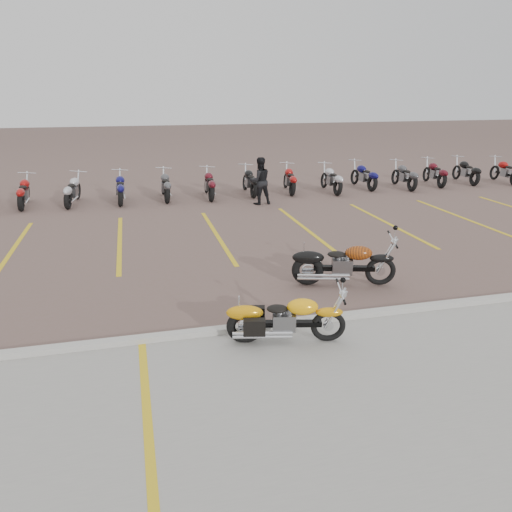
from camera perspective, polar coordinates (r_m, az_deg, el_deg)
The scene contains 9 objects.
ground at distance 10.62m, azimuth -0.78°, elevation -3.45°, with size 100.00×100.00×0.00m, color brown.
concrete_apron at distance 6.84m, azimuth 8.40°, elevation -17.23°, with size 60.00×5.00×0.01m, color #9E9B93.
curb at distance 8.83m, azimuth 2.26°, elevation -7.82°, with size 60.00×0.18×0.12m, color #ADAAA3.
parking_stripes at distance 14.33m, azimuth -4.49°, elevation 2.40°, with size 38.00×5.50×0.01m, color gold, non-canonical shape.
apron_stripe at distance 6.45m, azimuth -12.14°, elevation -19.92°, with size 0.12×5.00×0.00m, color gold.
yellow_cruiser at distance 8.22m, azimuth 3.13°, elevation -7.32°, with size 1.93×0.57×0.81m.
flame_cruiser at distance 10.67m, azimuth 9.71°, elevation -1.05°, with size 2.14×0.75×0.90m.
person_b at distance 18.08m, azimuth 0.42°, elevation 8.58°, with size 0.82×0.64×1.69m, color black.
bg_bike_row at distance 20.01m, azimuth 1.52°, elevation 8.69°, with size 22.19×2.03×1.10m.
Camera 1 is at (-2.26, -9.58, 3.99)m, focal length 35.00 mm.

